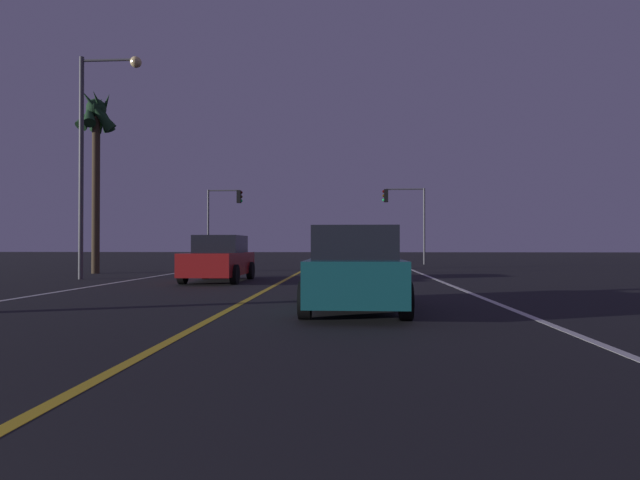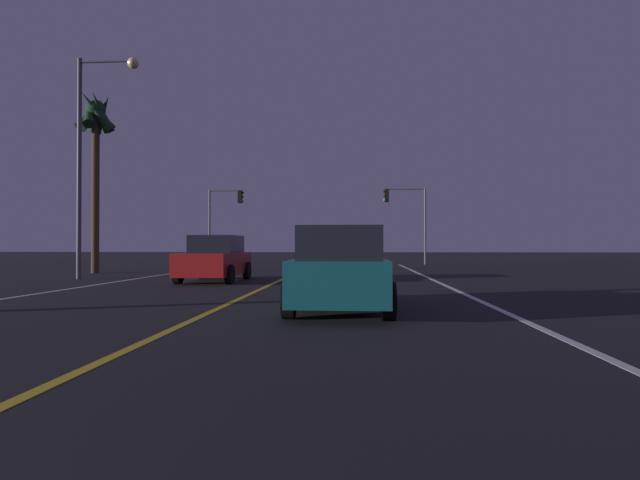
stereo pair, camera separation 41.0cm
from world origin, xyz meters
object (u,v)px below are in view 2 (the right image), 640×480
(car_lead_same_lane, at_px, (341,270))
(palm_tree_left_mid, at_px, (96,129))
(street_lamp_right_near, at_px, (615,39))
(street_lamp_left_mid, at_px, (92,140))
(traffic_light_near_right, at_px, (405,208))
(traffic_light_near_left, at_px, (226,209))
(car_oncoming, at_px, (215,259))

(car_lead_same_lane, height_order, palm_tree_left_mid, palm_tree_left_mid)
(street_lamp_right_near, height_order, street_lamp_left_mid, street_lamp_left_mid)
(traffic_light_near_right, relative_size, street_lamp_left_mid, 0.61)
(street_lamp_right_near, xyz_separation_m, street_lamp_left_mid, (-15.06, 9.71, 0.49))
(traffic_light_near_left, relative_size, street_lamp_right_near, 0.67)
(car_lead_same_lane, height_order, traffic_light_near_right, traffic_light_near_right)
(car_oncoming, relative_size, palm_tree_left_mid, 0.49)
(car_oncoming, height_order, traffic_light_near_right, traffic_light_near_right)
(street_lamp_right_near, height_order, palm_tree_left_mid, palm_tree_left_mid)
(car_oncoming, xyz_separation_m, palm_tree_left_mid, (-7.25, 4.84, 6.11))
(car_lead_same_lane, distance_m, street_lamp_right_near, 6.57)
(traffic_light_near_right, height_order, street_lamp_right_near, street_lamp_right_near)
(traffic_light_near_right, bearing_deg, car_lead_same_lane, 81.60)
(traffic_light_near_right, relative_size, palm_tree_left_mid, 0.61)
(street_lamp_right_near, bearing_deg, car_oncoming, -42.04)
(car_lead_same_lane, relative_size, street_lamp_left_mid, 0.49)
(car_oncoming, bearing_deg, street_lamp_right_near, 47.96)
(car_lead_same_lane, relative_size, car_oncoming, 1.00)
(car_lead_same_lane, bearing_deg, traffic_light_near_right, -8.40)
(traffic_light_near_right, xyz_separation_m, street_lamp_left_mid, (-13.80, -16.23, 1.56))
(traffic_light_near_right, bearing_deg, traffic_light_near_left, 0.00)
(traffic_light_near_right, xyz_separation_m, traffic_light_near_left, (-12.76, -0.00, -0.03))
(traffic_light_near_right, relative_size, street_lamp_right_near, 0.68)
(traffic_light_near_left, xyz_separation_m, street_lamp_left_mid, (-1.04, -16.23, 1.59))
(traffic_light_near_left, xyz_separation_m, palm_tree_left_mid, (-3.08, -12.21, 3.01))
(car_oncoming, height_order, traffic_light_near_left, traffic_light_near_left)
(street_lamp_right_near, bearing_deg, palm_tree_left_mid, -38.75)
(palm_tree_left_mid, bearing_deg, car_oncoming, -33.75)
(car_lead_same_lane, distance_m, traffic_light_near_right, 25.45)
(traffic_light_near_right, bearing_deg, car_oncoming, 63.26)
(street_lamp_left_mid, height_order, palm_tree_left_mid, street_lamp_left_mid)
(traffic_light_near_left, bearing_deg, street_lamp_right_near, -61.61)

